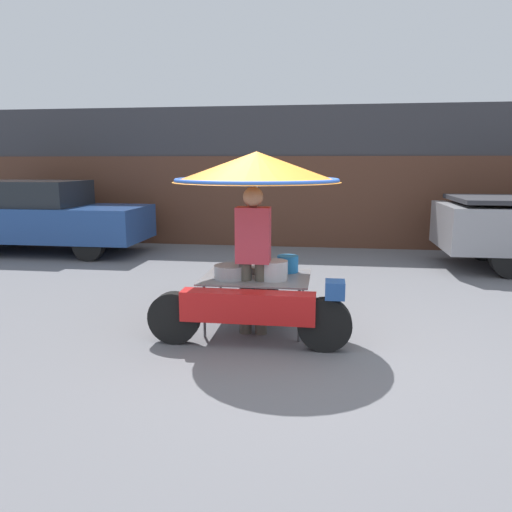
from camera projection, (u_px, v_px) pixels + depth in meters
The scene contains 5 objects.
ground_plane at pixel (294, 350), 5.26m from camera, with size 36.00×36.00×0.00m, color slate.
shopfront_building at pixel (316, 177), 12.31m from camera, with size 28.00×2.06×3.20m.
vendor_motorcycle_cart at pixel (256, 193), 5.62m from camera, with size 2.19×1.92×2.07m.
vendor_person at pixel (253, 252), 5.60m from camera, with size 0.38×0.23×1.68m.
parked_car at pixel (41, 216), 10.77m from camera, with size 4.47×1.72×1.56m.
Camera 1 is at (0.32, -4.99, 1.95)m, focal length 35.00 mm.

